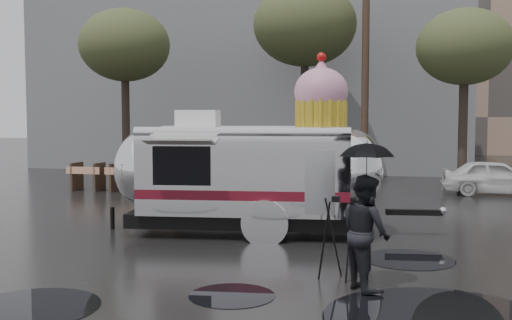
# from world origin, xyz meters

# --- Properties ---
(ground) EXTENTS (120.00, 120.00, 0.00)m
(ground) POSITION_xyz_m (0.00, 0.00, 0.00)
(ground) COLOR black
(ground) RESTS_ON ground
(puddles) EXTENTS (7.89, 9.30, 0.01)m
(puddles) POSITION_xyz_m (2.64, -0.97, 0.01)
(puddles) COLOR black
(puddles) RESTS_ON ground
(grey_building) EXTENTS (22.00, 12.00, 13.00)m
(grey_building) POSITION_xyz_m (-4.00, 24.00, 6.50)
(grey_building) COLOR slate
(grey_building) RESTS_ON ground
(utility_pole) EXTENTS (1.60, 0.28, 9.00)m
(utility_pole) POSITION_xyz_m (2.50, 14.00, 4.62)
(utility_pole) COLOR #473323
(utility_pole) RESTS_ON ground
(tree_left) EXTENTS (3.64, 3.64, 6.95)m
(tree_left) POSITION_xyz_m (-7.00, 13.00, 5.48)
(tree_left) COLOR #382D26
(tree_left) RESTS_ON ground
(tree_mid) EXTENTS (4.20, 4.20, 8.03)m
(tree_mid) POSITION_xyz_m (0.00, 15.00, 6.34)
(tree_mid) COLOR #382D26
(tree_mid) RESTS_ON ground
(tree_right) EXTENTS (3.36, 3.36, 6.42)m
(tree_right) POSITION_xyz_m (6.00, 13.00, 5.06)
(tree_right) COLOR #382D26
(tree_right) RESTS_ON ground
(barricade_row) EXTENTS (4.30, 0.80, 1.00)m
(barricade_row) POSITION_xyz_m (-5.55, 9.96, 0.52)
(barricade_row) COLOR #473323
(barricade_row) RESTS_ON ground
(airstream_trailer) EXTENTS (7.61, 3.46, 4.12)m
(airstream_trailer) POSITION_xyz_m (0.57, 3.70, 1.45)
(airstream_trailer) COLOR silver
(airstream_trailer) RESTS_ON ground
(person_right) EXTENTS (0.83, 0.96, 1.75)m
(person_right) POSITION_xyz_m (3.35, -0.34, 0.87)
(person_right) COLOR black
(person_right) RESTS_ON ground
(umbrella_black) EXTENTS (1.03, 1.03, 2.25)m
(umbrella_black) POSITION_xyz_m (3.35, -0.34, 1.90)
(umbrella_black) COLOR black
(umbrella_black) RESTS_ON ground
(tripod) EXTENTS (0.55, 0.55, 1.36)m
(tripod) POSITION_xyz_m (2.85, 0.13, 0.78)
(tripod) COLOR black
(tripod) RESTS_ON ground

